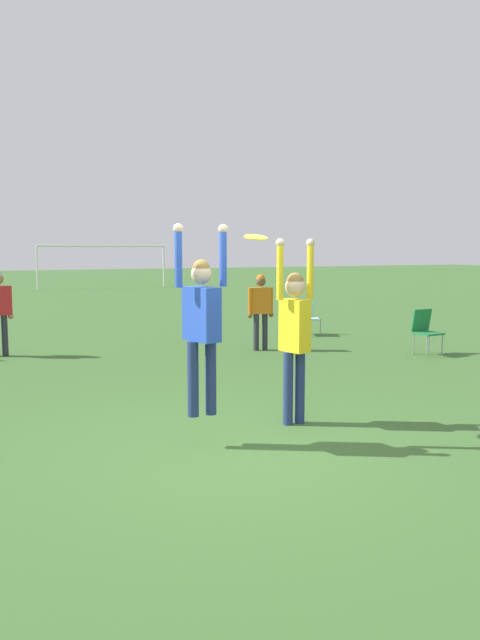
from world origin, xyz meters
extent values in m
plane|color=#3D662D|center=(0.00, 0.00, 0.00)|extent=(120.00, 120.00, 0.00)
cylinder|color=navy|center=(-0.30, 0.37, 0.75)|extent=(0.12, 0.12, 0.82)
cylinder|color=navy|center=(-0.09, 0.37, 0.75)|extent=(0.12, 0.12, 0.82)
cube|color=blue|center=(-0.19, 0.37, 1.44)|extent=(0.30, 0.49, 0.58)
sphere|color=beige|center=(-0.19, 0.37, 1.87)|extent=(0.22, 0.22, 0.22)
sphere|color=olive|center=(-0.19, 0.37, 1.93)|extent=(0.19, 0.19, 0.19)
cylinder|color=blue|center=(-0.45, 0.37, 2.04)|extent=(0.08, 0.08, 0.61)
sphere|color=beige|center=(-0.45, 0.37, 2.35)|extent=(0.10, 0.10, 0.10)
cylinder|color=blue|center=(0.06, 0.37, 2.04)|extent=(0.08, 0.08, 0.61)
sphere|color=beige|center=(0.06, 0.37, 2.35)|extent=(0.10, 0.10, 0.10)
cylinder|color=navy|center=(1.05, 0.70, 0.45)|extent=(0.12, 0.12, 0.90)
cylinder|color=navy|center=(1.22, 0.70, 0.45)|extent=(0.12, 0.12, 0.90)
cube|color=yellow|center=(1.13, 0.70, 1.22)|extent=(0.28, 0.40, 0.64)
sphere|color=beige|center=(1.13, 0.70, 1.69)|extent=(0.24, 0.24, 0.24)
sphere|color=olive|center=(1.13, 0.70, 1.75)|extent=(0.21, 0.21, 0.21)
cylinder|color=yellow|center=(0.93, 0.70, 1.87)|extent=(0.08, 0.08, 0.67)
sphere|color=beige|center=(0.93, 0.70, 2.21)|extent=(0.10, 0.10, 0.10)
cylinder|color=yellow|center=(1.34, 0.70, 1.87)|extent=(0.08, 0.08, 0.67)
sphere|color=beige|center=(1.34, 0.70, 2.21)|extent=(0.10, 0.10, 0.10)
cylinder|color=yellow|center=(0.56, 0.59, 2.27)|extent=(0.27, 0.27, 0.08)
cylinder|color=gray|center=(5.11, 7.24, 0.22)|extent=(0.02, 0.02, 0.43)
cylinder|color=gray|center=(5.58, 7.24, 0.22)|extent=(0.02, 0.02, 0.43)
cylinder|color=gray|center=(5.11, 7.72, 0.22)|extent=(0.02, 0.02, 0.43)
cylinder|color=gray|center=(5.58, 7.72, 0.22)|extent=(0.02, 0.02, 0.43)
cube|color=#8CC6C1|center=(5.35, 7.48, 0.41)|extent=(0.75, 0.75, 0.04)
cube|color=#8CC6C1|center=(5.35, 7.74, 0.62)|extent=(0.55, 0.33, 0.37)
cylinder|color=gray|center=(5.86, 3.74, 0.23)|extent=(0.02, 0.02, 0.46)
cylinder|color=gray|center=(6.26, 3.74, 0.23)|extent=(0.02, 0.02, 0.46)
cylinder|color=gray|center=(5.86, 4.13, 0.23)|extent=(0.02, 0.02, 0.46)
cylinder|color=gray|center=(6.26, 4.13, 0.23)|extent=(0.02, 0.02, 0.46)
cube|color=#1E753D|center=(6.06, 3.93, 0.44)|extent=(0.49, 0.49, 0.04)
cube|color=#1E753D|center=(6.06, 4.15, 0.69)|extent=(0.47, 0.15, 0.46)
cylinder|color=#2D2D38|center=(-1.72, 7.37, 0.41)|extent=(0.12, 0.12, 0.82)
cylinder|color=red|center=(-1.59, 7.37, 1.10)|extent=(0.08, 0.08, 0.62)
sphere|color=#9E704C|center=(-1.59, 7.37, 0.79)|extent=(0.10, 0.10, 0.10)
cylinder|color=#2D2D38|center=(3.15, 5.88, 0.39)|extent=(0.12, 0.12, 0.78)
cylinder|color=#2D2D38|center=(3.36, 5.88, 0.39)|extent=(0.12, 0.12, 0.78)
cube|color=orange|center=(3.26, 5.88, 1.05)|extent=(0.49, 0.39, 0.55)
sphere|color=brown|center=(3.26, 5.88, 1.46)|extent=(0.21, 0.21, 0.21)
sphere|color=orange|center=(3.26, 5.88, 1.52)|extent=(0.18, 0.18, 0.18)
cylinder|color=orange|center=(3.01, 5.88, 1.04)|extent=(0.08, 0.08, 0.58)
sphere|color=brown|center=(3.01, 5.88, 0.75)|extent=(0.10, 0.10, 0.10)
cylinder|color=orange|center=(3.50, 5.88, 1.04)|extent=(0.08, 0.08, 0.58)
sphere|color=brown|center=(3.50, 5.88, 0.75)|extent=(0.10, 0.10, 0.10)
cylinder|color=white|center=(1.41, 28.82, 1.15)|extent=(0.10, 0.10, 2.30)
cylinder|color=white|center=(8.41, 28.82, 1.15)|extent=(0.10, 0.10, 2.30)
cylinder|color=white|center=(4.91, 28.82, 2.30)|extent=(7.00, 0.10, 0.10)
camera|label=1|loc=(-2.56, -5.81, 2.13)|focal=35.00mm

